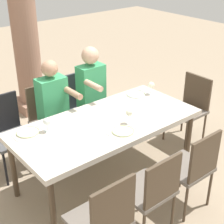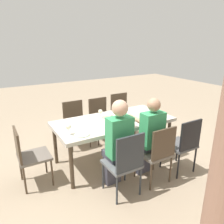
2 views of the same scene
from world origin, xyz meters
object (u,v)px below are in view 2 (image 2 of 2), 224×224
Objects in this scene: plate_0 at (159,117)px; wine_glass_0 at (149,111)px; chair_east_south at (75,121)px; chair_head_east at (28,153)px; chair_mid_north at (157,151)px; diner_woman_green at (117,142)px; plate_1 at (106,115)px; diner_man_white at (149,136)px; chair_west_south at (121,112)px; dining_table at (114,123)px; wine_glass_1 at (100,112)px; wine_glass_2 at (68,127)px; chair_mid_south at (100,116)px; plate_2 at (82,134)px; chair_east_north at (125,161)px; chair_west_north at (183,143)px.

plate_0 is 1.48× the size of wine_glass_0.
chair_head_east is (1.07, 0.90, -0.01)m from chair_east_south.
chair_mid_north is 0.68× the size of diner_woman_green.
diner_man_white is at bearing 101.10° from plate_1.
chair_west_south is 1.18m from wine_glass_0.
dining_table is 0.30m from wine_glass_1.
wine_glass_1 is at bearing -28.03° from plate_0.
wine_glass_2 is (0.88, 0.20, 0.18)m from dining_table.
chair_mid_north is 1.20m from wine_glass_1.
chair_head_east is at bearing -7.99° from plate_0.
chair_mid_north is 5.65× the size of wine_glass_2.
diner_woman_green reaches higher than chair_head_east.
plate_2 is at bearing 52.53° from chair_mid_south.
chair_mid_south is 0.69× the size of diner_man_white.
chair_head_east is at bearing -33.04° from diner_woman_green.
plate_0 is at bearing 157.95° from dining_table.
plate_0 is 0.96m from plate_1.
chair_east_south reaches higher than chair_head_east.
chair_east_north is at bearing 72.56° from chair_mid_south.
diner_woman_green is at bearing 62.89° from dining_table.
chair_west_south is 5.73× the size of wine_glass_2.
diner_man_white is (-0.56, -0.00, -0.04)m from diner_woman_green.
chair_east_south is 1.00× the size of chair_head_east.
chair_head_east is at bearing 0.00° from dining_table.
dining_table is 12.43× the size of wine_glass_1.
dining_table is 0.82m from plate_0.
chair_west_south reaches higher than chair_mid_south.
dining_table is 8.73× the size of plate_2.
chair_head_east reaches higher than plate_0.
dining_table is 1.19m from chair_west_south.
chair_mid_south is 5.82× the size of wine_glass_0.
diner_man_white is (-0.56, -0.21, 0.15)m from chair_east_north.
chair_west_south reaches higher than wine_glass_0.
wine_glass_0 is 0.95× the size of wine_glass_2.
wine_glass_1 is at bearing -138.83° from plate_2.
chair_west_north is 2.36m from chair_head_east.
chair_mid_north is at bearing 60.83° from wine_glass_0.
diner_man_white is 5.79× the size of plate_1.
chair_mid_south is at bearing -90.11° from diner_man_white.
wine_glass_2 reaches higher than plate_2.
chair_west_north is 5.70× the size of wine_glass_2.
chair_mid_south is at bearing -73.27° from chair_west_north.
chair_west_south reaches higher than plate_1.
chair_west_south is 1.04× the size of chair_mid_south.
wine_glass_1 is at bearing -71.37° from chair_mid_north.
dining_table is 12.45× the size of wine_glass_2.
wine_glass_2 reaches higher than dining_table.
chair_head_east is 5.55× the size of wine_glass_1.
chair_head_east is at bearing 39.99° from chair_east_south.
chair_mid_south is 4.02× the size of plate_1.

